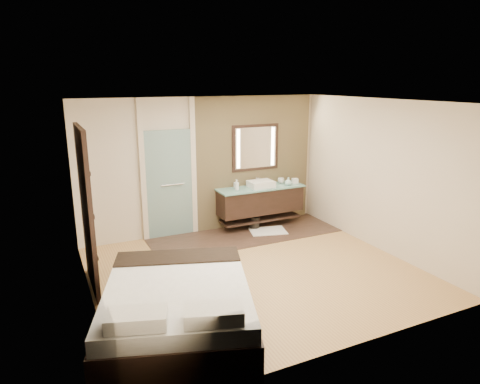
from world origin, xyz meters
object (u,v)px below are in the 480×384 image
vanity (260,200)px  mirror_unit (256,148)px  bed (178,309)px  waste_bin (254,223)px

vanity → mirror_unit: (0.00, 0.24, 1.07)m
bed → waste_bin: 3.97m
bed → waste_bin: (2.58, 3.01, -0.21)m
mirror_unit → waste_bin: mirror_unit is taller
vanity → bed: vanity is taller
mirror_unit → waste_bin: 1.56m
vanity → bed: size_ratio=0.72×
waste_bin → vanity: bearing=21.7°
mirror_unit → vanity: bearing=-90.0°
mirror_unit → bed: size_ratio=0.41×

